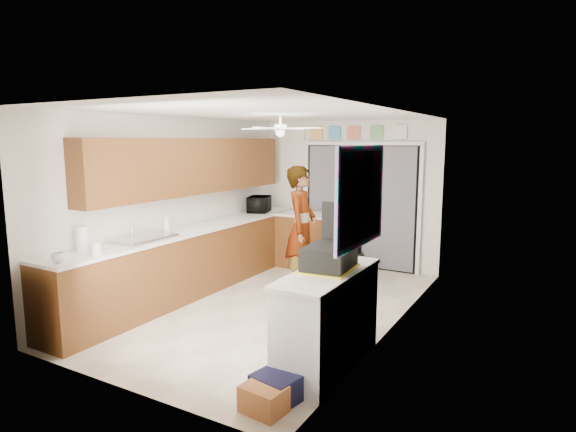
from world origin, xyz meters
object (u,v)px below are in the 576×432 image
at_px(paper_towel_roll, 82,239).
at_px(dog, 354,265).
at_px(microwave, 259,204).
at_px(man, 301,228).
at_px(navy_crate, 276,388).
at_px(soap_bottle, 166,223).
at_px(cup, 58,258).
at_px(cardboard_box, 264,399).
at_px(suitcase, 329,258).

relative_size(paper_towel_roll, dog, 0.53).
bearing_deg(microwave, man, -143.59).
bearing_deg(paper_towel_roll, microwave, 88.50).
bearing_deg(navy_crate, man, 114.19).
relative_size(paper_towel_roll, man, 0.16).
bearing_deg(man, soap_bottle, 123.48).
xyz_separation_m(cup, cardboard_box, (2.43, 0.05, -0.88)).
height_order(soap_bottle, navy_crate, soap_bottle).
xyz_separation_m(cup, man, (1.14, 3.11, -0.09)).
bearing_deg(dog, cup, -103.36).
relative_size(cup, navy_crate, 0.35).
bearing_deg(cardboard_box, navy_crate, 90.00).
xyz_separation_m(suitcase, cardboard_box, (-0.07, -1.08, -0.95)).
bearing_deg(paper_towel_roll, suitcase, 13.71).
height_order(navy_crate, man, man).
height_order(soap_bottle, dog, soap_bottle).
distance_m(soap_bottle, navy_crate, 3.14).
distance_m(cup, cardboard_box, 2.59).
distance_m(cup, navy_crate, 2.59).
xyz_separation_m(paper_towel_roll, navy_crate, (2.66, -0.21, -0.97)).
distance_m(soap_bottle, cup, 1.73).
bearing_deg(suitcase, dog, 102.59).
relative_size(man, dog, 3.39).
bearing_deg(cup, man, 69.78).
relative_size(soap_bottle, cup, 2.04).
bearing_deg(suitcase, cardboard_box, -98.09).
relative_size(microwave, suitcase, 0.91).
height_order(suitcase, man, man).
relative_size(soap_bottle, dog, 0.50).
bearing_deg(navy_crate, soap_bottle, 150.39).
distance_m(paper_towel_roll, suitcase, 2.81).
height_order(microwave, soap_bottle, microwave).
xyz_separation_m(soap_bottle, man, (1.31, 1.38, -0.17)).
bearing_deg(soap_bottle, microwave, 89.18).
distance_m(paper_towel_roll, dog, 4.08).
relative_size(microwave, cup, 3.78).
relative_size(microwave, paper_towel_roll, 1.76).
height_order(cup, navy_crate, cup).
xyz_separation_m(soap_bottle, dog, (1.80, 2.26, -0.86)).
distance_m(suitcase, dog, 3.11).
xyz_separation_m(soap_bottle, suitcase, (2.67, -0.60, -0.02)).
relative_size(suitcase, cardboard_box, 1.56).
distance_m(cardboard_box, dog, 4.02).
bearing_deg(dog, microwave, -170.27).
bearing_deg(navy_crate, microwave, 124.66).
bearing_deg(navy_crate, cardboard_box, -90.00).
height_order(navy_crate, dog, dog).
relative_size(microwave, man, 0.27).
relative_size(soap_bottle, man, 0.15).
distance_m(microwave, paper_towel_roll, 3.50).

